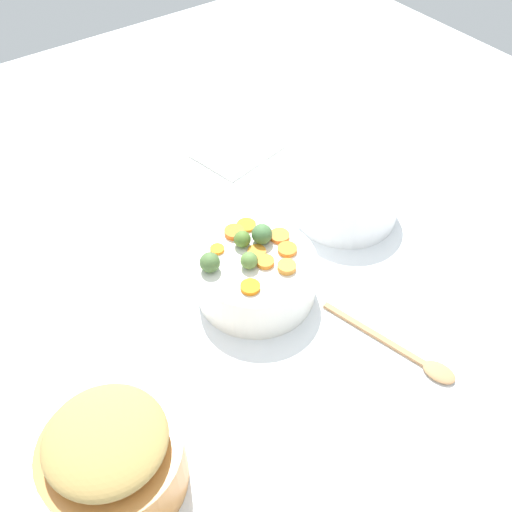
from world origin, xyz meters
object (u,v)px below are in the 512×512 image
object	(u,v)px
metal_pot	(115,465)
wooden_spoon	(411,356)
casserole_dish	(346,199)
serving_bowl_carrots	(256,276)

from	to	relation	value
metal_pot	wooden_spoon	world-z (taller)	metal_pot
wooden_spoon	casserole_dish	bearing A→B (deg)	65.76
serving_bowl_carrots	wooden_spoon	distance (m)	0.33
wooden_spoon	casserole_dish	distance (m)	0.40
serving_bowl_carrots	metal_pot	world-z (taller)	metal_pot
metal_pot	wooden_spoon	xyz separation A→B (m)	(0.53, -0.11, -0.05)
metal_pot	serving_bowl_carrots	bearing A→B (deg)	25.33
wooden_spoon	serving_bowl_carrots	bearing A→B (deg)	115.12
casserole_dish	serving_bowl_carrots	bearing A→B (deg)	-166.63
metal_pot	wooden_spoon	distance (m)	0.54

